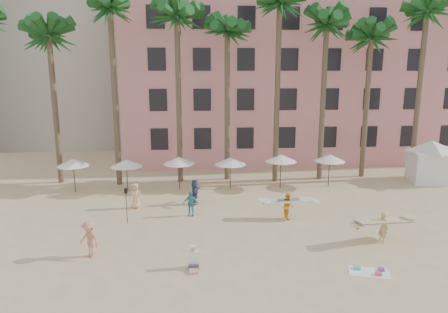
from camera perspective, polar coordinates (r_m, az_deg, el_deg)
ground at (r=20.36m, az=7.13°, el=-14.56°), size 120.00×120.00×0.00m
pink_hotel at (r=45.16m, az=9.64°, el=10.42°), size 35.00×14.00×16.00m
palm_row at (r=33.35m, az=3.27°, el=18.65°), size 44.40×5.40×16.30m
umbrella_row at (r=31.08m, az=-2.77°, el=-0.58°), size 22.50×2.70×2.73m
cabana at (r=37.59m, az=27.42°, el=-0.14°), size 5.34×5.34×3.50m
beach_towel at (r=20.33m, az=20.11°, el=-15.17°), size 2.01×1.46×0.14m
carrier_yellow at (r=23.54m, az=21.85°, el=-9.02°), size 3.51×1.62×1.70m
carrier_white at (r=25.58m, az=9.14°, el=-6.80°), size 3.15×1.05×1.67m
beachgoers at (r=25.12m, az=-10.19°, el=-7.22°), size 6.35×9.30×1.88m
paddle at (r=25.02m, az=-13.79°, el=-6.21°), size 0.18×0.04×2.23m
seated_man at (r=19.38m, az=-4.37°, el=-14.67°), size 0.49×0.85×1.11m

